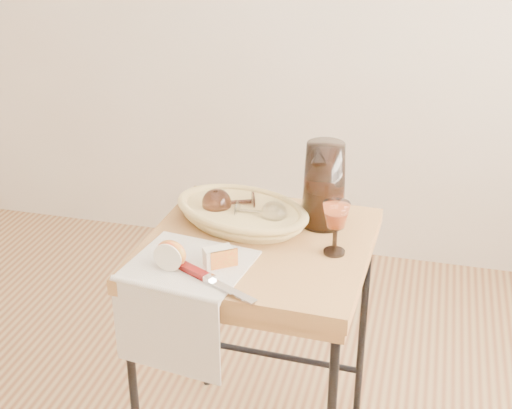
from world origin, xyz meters
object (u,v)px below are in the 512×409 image
(bread_basket, at_px, (242,214))
(tea_towel, at_px, (189,265))
(pitcher, at_px, (324,184))
(wine_goblet, at_px, (335,228))
(goblet_lying_b, at_px, (258,213))
(apple_half, at_px, (171,254))
(side_table, at_px, (258,355))
(goblet_lying_a, at_px, (232,202))
(table_knife, at_px, (212,280))

(bread_basket, bearing_deg, tea_towel, -86.03)
(pitcher, distance_m, wine_goblet, 0.18)
(goblet_lying_b, distance_m, wine_goblet, 0.25)
(bread_basket, xyz_separation_m, apple_half, (-0.10, -0.29, 0.02))
(tea_towel, bearing_deg, side_table, 59.34)
(tea_towel, relative_size, goblet_lying_a, 2.12)
(wine_goblet, height_order, table_knife, wine_goblet)
(side_table, height_order, wine_goblet, wine_goblet)
(goblet_lying_a, height_order, goblet_lying_b, goblet_lying_a)
(tea_towel, bearing_deg, goblet_lying_b, 71.86)
(goblet_lying_a, height_order, apple_half, goblet_lying_a)
(tea_towel, xyz_separation_m, wine_goblet, (0.35, 0.16, 0.07))
(bread_basket, relative_size, apple_half, 4.44)
(tea_towel, distance_m, goblet_lying_b, 0.28)
(apple_half, height_order, table_knife, apple_half)
(side_table, bearing_deg, table_knife, -101.84)
(goblet_lying_b, xyz_separation_m, apple_half, (-0.16, -0.27, -0.01))
(goblet_lying_b, height_order, pitcher, pitcher)
(bread_basket, distance_m, pitcher, 0.25)
(bread_basket, xyz_separation_m, wine_goblet, (0.28, -0.11, 0.05))
(goblet_lying_a, relative_size, apple_half, 1.72)
(goblet_lying_b, bearing_deg, tea_towel, -118.30)
(goblet_lying_a, relative_size, goblet_lying_b, 1.13)
(tea_towel, distance_m, bread_basket, 0.27)
(bread_basket, xyz_separation_m, goblet_lying_b, (0.05, -0.02, 0.02))
(bread_basket, height_order, pitcher, pitcher)
(tea_towel, relative_size, pitcher, 1.04)
(wine_goblet, bearing_deg, bread_basket, 159.21)
(pitcher, distance_m, apple_half, 0.48)
(tea_towel, height_order, wine_goblet, wine_goblet)
(goblet_lying_b, distance_m, pitcher, 0.20)
(side_table, relative_size, table_knife, 3.03)
(bread_basket, height_order, goblet_lying_b, goblet_lying_b)
(side_table, relative_size, wine_goblet, 5.17)
(pitcher, bearing_deg, table_knife, -130.27)
(goblet_lying_b, relative_size, wine_goblet, 0.83)
(bread_basket, xyz_separation_m, goblet_lying_a, (-0.03, 0.02, 0.03))
(tea_towel, height_order, table_knife, table_knife)
(pitcher, bearing_deg, bread_basket, -178.89)
(table_knife, bearing_deg, wine_goblet, 69.11)
(tea_towel, bearing_deg, apple_half, -138.99)
(side_table, relative_size, tea_towel, 2.60)
(bread_basket, bearing_deg, goblet_lying_b, -3.79)
(pitcher, distance_m, table_knife, 0.46)
(bread_basket, bearing_deg, side_table, -34.78)
(goblet_lying_a, bearing_deg, goblet_lying_b, 134.26)
(goblet_lying_a, distance_m, pitcher, 0.27)
(goblet_lying_a, xyz_separation_m, wine_goblet, (0.32, -0.12, 0.02))
(wine_goblet, distance_m, apple_half, 0.43)
(goblet_lying_b, bearing_deg, apple_half, -122.53)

